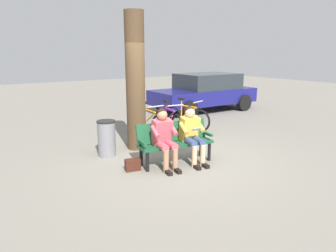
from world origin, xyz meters
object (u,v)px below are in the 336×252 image
Objects in this scene: litter_bin at (107,138)px; person_reading at (192,132)px; parked_car at (205,91)px; bicycle_orange at (169,121)px; bicycle_silver at (148,123)px; tree_trunk at (135,82)px; bicycle_red at (186,117)px; handbag at (133,165)px; person_companion at (164,135)px; bench at (174,139)px.

person_reading is at bearing 133.08° from litter_bin.
person_reading is 0.28× the size of parked_car.
bicycle_silver is (0.59, -0.17, 0.00)m from bicycle_orange.
person_reading is 1.86m from tree_trunk.
person_reading reaches higher than bicycle_silver.
parked_car is at bearing 111.82° from bicycle_red.
tree_trunk reaches higher than handbag.
tree_trunk is at bearing 33.01° from parked_car.
person_companion is 1.72m from tree_trunk.
parked_car is at bearing -142.67° from handbag.
bicycle_red reaches higher than litter_bin.
person_reading is 1.00× the size of person_companion.
tree_trunk reaches higher than bicycle_red.
litter_bin is 0.50× the size of bicycle_red.
person_companion is 2.72m from bicycle_orange.
bicycle_red is at bearing -161.97° from litter_bin.
person_companion is at bearing -63.04° from bicycle_red.
tree_trunk reaches higher than bench.
bench is at bearing -26.98° from person_reading.
bench is 1.04m from handbag.
tree_trunk is (0.18, -1.32, 1.10)m from bench.
person_reading is 2.48m from bicycle_silver.
bicycle_orange is 3.91m from parked_car.
litter_bin is at bearing -89.51° from bicycle_red.
person_companion is at bearing 164.42° from handbag.
bicycle_silver is 0.40× the size of parked_car.
person_companion reaches higher than litter_bin.
litter_bin is 1.99m from bicycle_silver.
bicycle_red is 0.38× the size of parked_car.
bench is 0.39m from person_companion.
person_reading is 0.37× the size of tree_trunk.
bicycle_silver is at bearing -90.78° from person_reading.
litter_bin is (1.31, -1.40, -0.26)m from person_reading.
litter_bin is 6.30m from parked_car.
parked_car is (-2.50, -2.05, 0.41)m from bicycle_red.
person_companion reaches higher than bicycle_red.
bench is at bearing -152.68° from person_companion.
parked_car is (-5.51, -3.03, 0.37)m from litter_bin.
bicycle_orange is at bearing -105.02° from person_reading.
litter_bin is at bearing -59.27° from bicycle_silver.
tree_trunk is at bearing -86.15° from bicycle_red.
litter_bin is 0.19× the size of parked_car.
bicycle_orange is 0.99× the size of bicycle_silver.
bicycle_orange is at bearing -153.26° from tree_trunk.
parked_car reaches higher than bicycle_red.
parked_car is (-4.67, -2.90, -0.83)m from tree_trunk.
person_reading is 0.72× the size of bicycle_orange.
handbag is 3.65m from bicycle_red.
tree_trunk reaches higher than bicycle_orange.
bench reaches higher than handbag.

